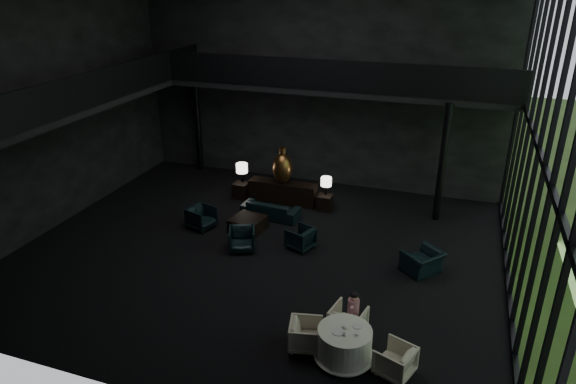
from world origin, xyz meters
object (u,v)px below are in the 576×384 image
(window_armchair, at_px, (423,259))
(coffee_table, at_px, (248,224))
(side_table_left, at_px, (241,190))
(dining_chair_north, at_px, (348,320))
(dining_chair_east, at_px, (395,360))
(lounge_armchair_west, at_px, (201,216))
(child, at_px, (354,303))
(dining_chair_west, at_px, (306,334))
(dining_table, at_px, (344,346))
(console, at_px, (283,192))
(table_lamp_left, at_px, (242,169))
(lounge_armchair_south, at_px, (242,238))
(table_lamp_right, at_px, (326,182))
(sofa, at_px, (271,207))
(bronze_urn, at_px, (283,168))
(side_table_right, at_px, (325,202))
(lounge_armchair_east, at_px, (301,237))

(window_armchair, bearing_deg, coffee_table, -58.38)
(side_table_left, xyz_separation_m, dining_chair_north, (5.47, -6.32, 0.08))
(dining_chair_east, bearing_deg, lounge_armchair_west, -103.71)
(child, bearing_deg, dining_chair_west, 48.21)
(side_table_left, bearing_deg, dining_table, -52.09)
(child, bearing_deg, console, -57.79)
(table_lamp_left, xyz_separation_m, lounge_armchair_south, (1.60, -3.69, -0.70))
(dining_table, bearing_deg, lounge_armchair_west, 142.16)
(table_lamp_right, distance_m, coffee_table, 3.19)
(lounge_armchair_west, bearing_deg, sofa, -35.32)
(table_lamp_right, bearing_deg, dining_chair_north, -70.52)
(bronze_urn, relative_size, dining_chair_west, 1.90)
(table_lamp_left, distance_m, side_table_right, 3.30)
(side_table_left, bearing_deg, bronze_urn, 2.83)
(lounge_armchair_west, bearing_deg, bronze_urn, -17.95)
(sofa, height_order, child, child)
(table_lamp_left, xyz_separation_m, window_armchair, (6.83, -3.21, -0.68))
(side_table_left, xyz_separation_m, dining_table, (5.58, -7.17, 0.04))
(console, distance_m, lounge_armchair_south, 3.67)
(dining_chair_north, bearing_deg, sofa, -41.33)
(lounge_armchair_west, xyz_separation_m, lounge_armchair_east, (3.46, -0.22, -0.05))
(dining_table, bearing_deg, table_lamp_left, 127.37)
(sofa, bearing_deg, console, -85.73)
(bronze_urn, relative_size, coffee_table, 1.35)
(window_armchair, bearing_deg, table_lamp_right, -91.80)
(side_table_right, distance_m, lounge_armchair_south, 3.89)
(console, bearing_deg, table_lamp_left, 178.98)
(dining_table, bearing_deg, lounge_armchair_south, 137.77)
(console, height_order, side_table_right, console)
(table_lamp_left, height_order, side_table_right, table_lamp_left)
(side_table_right, relative_size, lounge_armchair_south, 0.70)
(console, xyz_separation_m, window_armchair, (5.23, -3.18, 0.01))
(coffee_table, distance_m, child, 5.77)
(bronze_urn, xyz_separation_m, sofa, (0.01, -1.25, -0.98))
(window_armchair, xyz_separation_m, dining_table, (-1.24, -4.11, -0.07))
(bronze_urn, relative_size, dining_chair_north, 1.76)
(console, distance_m, dining_chair_west, 7.85)
(lounge_armchair_east, relative_size, dining_table, 0.53)
(window_armchair, relative_size, dining_chair_west, 1.33)
(dining_chair_west, bearing_deg, side_table_right, -0.32)
(bronze_urn, xyz_separation_m, lounge_armchair_south, (-0.00, -3.63, -0.95))
(child, bearing_deg, lounge_armchair_east, -54.68)
(dining_chair_north, xyz_separation_m, child, (0.07, 0.17, 0.36))
(console, distance_m, bronze_urn, 0.95)
(dining_chair_north, bearing_deg, lounge_armchair_west, -20.92)
(table_lamp_left, distance_m, dining_chair_north, 8.50)
(lounge_armchair_east, xyz_separation_m, coffee_table, (-1.96, 0.55, -0.13))
(bronze_urn, bearing_deg, table_lamp_left, 177.73)
(dining_chair_west, height_order, child, child)
(sofa, relative_size, dining_chair_west, 2.72)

